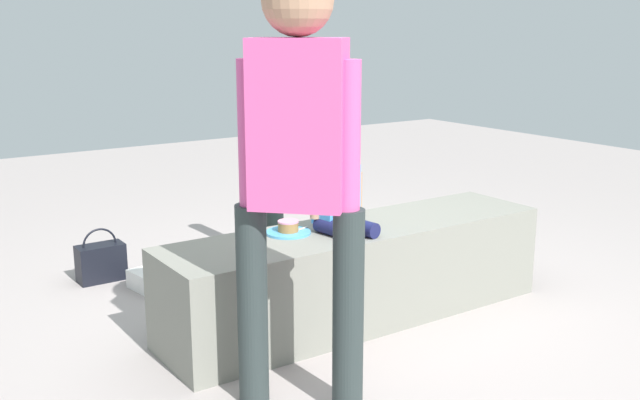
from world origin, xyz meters
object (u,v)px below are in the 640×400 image
cake_plate (288,229)px  gift_bag (232,282)px  water_bottle_far_side (330,247)px  handbag_black_leather (101,262)px  adult_standing (299,152)px  child_seated (338,188)px  water_bottle_near_gift (364,247)px  party_cup_red (205,289)px  cake_box_white (162,278)px

cake_plate → gift_bag: 0.51m
water_bottle_far_side → handbag_black_leather: bearing=161.6°
cake_plate → handbag_black_leather: bearing=114.0°
adult_standing → cake_plate: adult_standing is taller
adult_standing → cake_plate: 0.92m
child_seated → water_bottle_far_side: 1.21m
adult_standing → water_bottle_near_gift: bearing=44.6°
adult_standing → cake_plate: size_ratio=7.54×
gift_bag → party_cup_red: 0.30m
cake_plate → water_bottle_near_gift: 1.23m
party_cup_red → cake_box_white: (-0.14, 0.29, 0.00)m
cake_plate → handbag_black_leather: cake_plate is taller
cake_box_white → adult_standing: bearing=-92.5°
water_bottle_far_side → party_cup_red: 0.97m
adult_standing → party_cup_red: 1.63m
child_seated → water_bottle_far_side: bearing=57.1°
child_seated → handbag_black_leather: size_ratio=1.51×
cake_box_white → water_bottle_near_gift: bearing=-12.1°
cake_plate → cake_box_white: cake_plate is taller
child_seated → adult_standing: size_ratio=0.29×
child_seated → party_cup_red: bearing=118.9°
child_seated → gift_bag: child_seated is taller
adult_standing → gift_bag: 1.35m
water_bottle_far_side → gift_bag: bearing=-155.1°
child_seated → water_bottle_near_gift: bearing=45.0°
handbag_black_leather → water_bottle_near_gift: bearing=-21.1°
water_bottle_near_gift → gift_bag: bearing=-165.0°
party_cup_red → handbag_black_leather: (-0.39, 0.60, 0.07)m
cake_plate → water_bottle_near_gift: (0.97, 0.64, -0.42)m
water_bottle_far_side → cake_box_white: size_ratio=0.63×
cake_plate → party_cup_red: 0.79m
party_cup_red → cake_plate: bearing=-75.5°
handbag_black_leather → child_seated: bearing=-59.4°
adult_standing → cake_box_white: (0.07, 1.59, -0.97)m
party_cup_red → handbag_black_leather: bearing=122.6°
adult_standing → gift_bag: size_ratio=4.62×
gift_bag → party_cup_red: bearing=95.3°
child_seated → adult_standing: 0.89m
cake_plate → water_bottle_far_side: (0.80, 0.78, -0.42)m
adult_standing → handbag_black_leather: 2.11m
water_bottle_far_side → cake_box_white: bearing=173.0°
party_cup_red → water_bottle_far_side: bearing=9.3°
gift_bag → handbag_black_leather: size_ratio=1.14×
water_bottle_near_gift → water_bottle_far_side: 0.22m
cake_plate → water_bottle_near_gift: cake_plate is taller
adult_standing → water_bottle_far_side: size_ratio=8.72×
party_cup_red → cake_box_white: bearing=115.3°
water_bottle_near_gift → adult_standing: bearing=-135.4°
gift_bag → cake_box_white: 0.60m
cake_plate → water_bottle_far_side: 1.19m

